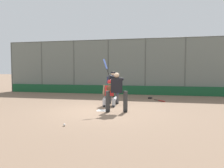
{
  "coord_description": "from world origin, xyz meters",
  "views": [
    {
      "loc": [
        -2.32,
        8.65,
        1.66
      ],
      "look_at": [
        -0.19,
        -1.0,
        1.05
      ],
      "focal_mm": 35.0,
      "sensor_mm": 36.0,
      "label": 1
    }
  ],
  "objects_px": {
    "spare_bat_near_backstop": "(161,101)",
    "umpire_home": "(113,87)",
    "batter_at_plate": "(116,91)",
    "catcher_behind_plate": "(110,92)",
    "fielding_glove_on_dirt": "(150,98)",
    "baseball_loose": "(64,125)"
  },
  "relations": [
    {
      "from": "batter_at_plate",
      "to": "umpire_home",
      "type": "distance_m",
      "value": 2.14
    },
    {
      "from": "fielding_glove_on_dirt",
      "to": "baseball_loose",
      "type": "relative_size",
      "value": 3.78
    },
    {
      "from": "umpire_home",
      "to": "spare_bat_near_backstop",
      "type": "height_order",
      "value": "umpire_home"
    },
    {
      "from": "baseball_loose",
      "to": "catcher_behind_plate",
      "type": "bearing_deg",
      "value": -97.35
    },
    {
      "from": "spare_bat_near_backstop",
      "to": "fielding_glove_on_dirt",
      "type": "bearing_deg",
      "value": 174.95
    },
    {
      "from": "fielding_glove_on_dirt",
      "to": "umpire_home",
      "type": "bearing_deg",
      "value": 54.36
    },
    {
      "from": "batter_at_plate",
      "to": "spare_bat_near_backstop",
      "type": "xyz_separation_m",
      "value": [
        -1.76,
        -3.48,
        -0.83
      ]
    },
    {
      "from": "fielding_glove_on_dirt",
      "to": "baseball_loose",
      "type": "xyz_separation_m",
      "value": [
        2.21,
        6.99,
        -0.01
      ]
    },
    {
      "from": "batter_at_plate",
      "to": "umpire_home",
      "type": "height_order",
      "value": "batter_at_plate"
    },
    {
      "from": "batter_at_plate",
      "to": "catcher_behind_plate",
      "type": "distance_m",
      "value": 1.45
    },
    {
      "from": "spare_bat_near_backstop",
      "to": "umpire_home",
      "type": "bearing_deg",
      "value": -96.61
    },
    {
      "from": "batter_at_plate",
      "to": "fielding_glove_on_dirt",
      "type": "relative_size",
      "value": 7.64
    },
    {
      "from": "fielding_glove_on_dirt",
      "to": "catcher_behind_plate",
      "type": "bearing_deg",
      "value": 61.33
    },
    {
      "from": "catcher_behind_plate",
      "to": "fielding_glove_on_dirt",
      "type": "distance_m",
      "value": 3.62
    },
    {
      "from": "batter_at_plate",
      "to": "umpire_home",
      "type": "bearing_deg",
      "value": -86.07
    },
    {
      "from": "umpire_home",
      "to": "fielding_glove_on_dirt",
      "type": "xyz_separation_m",
      "value": [
        -1.71,
        -2.39,
        -0.81
      ]
    },
    {
      "from": "catcher_behind_plate",
      "to": "batter_at_plate",
      "type": "bearing_deg",
      "value": 109.71
    },
    {
      "from": "catcher_behind_plate",
      "to": "umpire_home",
      "type": "relative_size",
      "value": 0.78
    },
    {
      "from": "batter_at_plate",
      "to": "catcher_behind_plate",
      "type": "relative_size",
      "value": 1.7
    },
    {
      "from": "spare_bat_near_backstop",
      "to": "fielding_glove_on_dirt",
      "type": "height_order",
      "value": "fielding_glove_on_dirt"
    },
    {
      "from": "catcher_behind_plate",
      "to": "baseball_loose",
      "type": "relative_size",
      "value": 16.95
    },
    {
      "from": "catcher_behind_plate",
      "to": "umpire_home",
      "type": "xyz_separation_m",
      "value": [
        -0.0,
        -0.75,
        0.21
      ]
    }
  ]
}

